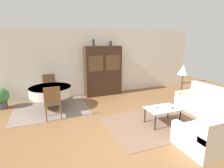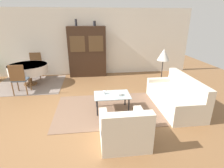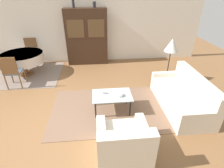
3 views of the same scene
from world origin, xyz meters
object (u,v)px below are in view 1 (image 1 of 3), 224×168
Objects in this scene: floor_lamp at (183,71)px; vase_tall at (93,43)px; dining_chair_near at (52,101)px; dining_chair_far at (50,86)px; bowl at (169,107)px; dining_table at (51,91)px; display_cabinet at (103,71)px; vase_short at (110,44)px; cup at (155,107)px; coffee_table at (163,110)px; couch at (209,105)px; potted_plant at (1,97)px; armchair at (205,137)px.

floor_lamp is 5.31× the size of vase_tall.
dining_chair_near and dining_chair_far have the same top height.
bowl is (2.92, -3.25, -0.08)m from dining_chair_far.
dining_table is 8.72× the size of bowl.
vase_short is (0.33, 0.00, 1.11)m from display_cabinet.
dining_table reaches higher than cup.
coffee_table is 0.66× the size of floor_lamp.
display_cabinet reaches higher than cup.
dining_table is 3.39m from cup.
dining_chair_near is at bearing -90.00° from dining_table.
dining_chair_near reaches higher than cup.
couch is 1.77m from coffee_table.
potted_plant reaches higher than coffee_table.
dining_table is 4.75m from floor_lamp.
vase_tall is (-2.78, 3.14, 1.86)m from couch.
dining_chair_far is at bearing 131.96° from bowl.
bowl is at bearing -20.10° from coffee_table.
dining_chair_far is 1.60m from potted_plant.
couch is 5.54m from dining_chair_far.
vase_short is (-2.17, 1.82, 0.96)m from floor_lamp.
bowl is 3.80m from vase_tall.
display_cabinet is 23.30× the size of cup.
coffee_table is at bearing 90.05° from couch.
coffee_table is at bearing -72.12° from vase_tall.
cup reaches higher than coffee_table.
coffee_table is 3.09m from dining_chair_near.
cup is 0.12× the size of potted_plant.
potted_plant is (-4.40, 4.22, 0.10)m from armchair.
coffee_table is 3.52× the size of vase_tall.
display_cabinet reaches higher than floor_lamp.
armchair is 6.10m from potted_plant.
bowl reaches higher than coffee_table.
dining_chair_far reaches higher than potted_plant.
floor_lamp is at bearing 35.32° from coffee_table.
vase_short is (-0.47, 3.20, 1.63)m from bowl.
floor_lamp is (4.62, -1.87, 0.59)m from dining_chair_far.
bowl is at bearing -26.42° from dining_chair_near.
floor_lamp is 7.22× the size of vase_short.
potted_plant is (-6.18, 1.59, -0.76)m from floor_lamp.
couch is at bearing -2.07° from cup.
bowl is at bearing -38.82° from dining_table.
couch reaches higher than cup.
dining_table is (-4.52, 2.29, 0.31)m from couch.
vase_tall is (-1.01, 3.14, 1.74)m from coffee_table.
vase_short is (-0.38, 4.45, 1.83)m from armchair.
coffee_table is 5.21m from potted_plant.
armchair is 3.92m from dining_chair_near.
vase_tall is 0.37× the size of potted_plant.
armchair is at bearing -86.65° from coffee_table.
couch is 22.38× the size of cup.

